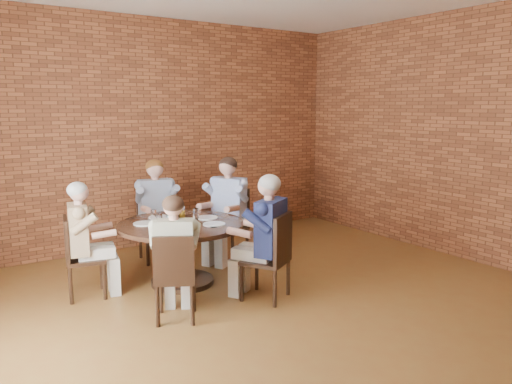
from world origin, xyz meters
TOP-DOWN VIEW (x-y plane):
  - floor at (0.00, 0.00)m, footprint 7.00×7.00m
  - wall_back at (0.00, 3.50)m, footprint 7.00×0.00m
  - wall_right at (3.25, 0.00)m, footprint 0.00×7.00m
  - dining_table at (-0.45, 1.62)m, footprint 1.49×1.49m
  - chair_a at (0.57, 2.18)m, footprint 0.64×0.64m
  - diner_a at (0.48, 2.13)m, footprint 0.91×0.85m
  - chair_b at (-0.30, 2.76)m, footprint 0.51×0.51m
  - diner_b at (-0.31, 2.66)m, footprint 0.65×0.76m
  - chair_c at (-1.59, 1.87)m, footprint 0.49×0.49m
  - diner_c at (-1.51, 1.85)m, footprint 0.72×0.63m
  - chair_d at (-0.99, 0.67)m, footprint 0.54×0.54m
  - diner_d at (-0.95, 0.73)m, footprint 0.72×0.76m
  - chair_e at (0.15, 0.60)m, footprint 0.62×0.62m
  - diner_e at (0.10, 0.68)m, footprint 0.83×0.88m
  - plate_a at (-0.08, 1.66)m, footprint 0.26×0.26m
  - plate_b at (-0.56, 2.01)m, footprint 0.26×0.26m
  - plate_c at (-0.83, 1.80)m, footprint 0.26×0.26m
  - plate_d at (-0.18, 1.31)m, footprint 0.26×0.26m
  - glass_a at (-0.23, 1.67)m, footprint 0.07×0.07m
  - glass_b at (-0.31, 1.87)m, footprint 0.07×0.07m
  - glass_c at (-0.69, 1.88)m, footprint 0.07×0.07m
  - glass_d at (-0.57, 1.71)m, footprint 0.07×0.07m
  - glass_e at (-0.74, 1.59)m, footprint 0.07×0.07m
  - glass_f at (-0.74, 1.26)m, footprint 0.07×0.07m
  - smartphone at (-0.24, 1.25)m, footprint 0.09×0.14m

SIDE VIEW (x-z plane):
  - floor at x=0.00m, z-range 0.00..0.00m
  - chair_d at x=-0.99m, z-range 0.04..0.94m
  - chair_c at x=-1.59m, z-range 0.04..0.96m
  - chair_e at x=0.15m, z-range 0.04..1.00m
  - chair_b at x=-0.30m, z-range 0.04..1.01m
  - dining_table at x=-0.45m, z-range 0.15..0.90m
  - chair_a at x=0.57m, z-range 0.04..1.02m
  - diner_d at x=-0.95m, z-range 0.00..1.26m
  - diner_c at x=-1.51m, z-range 0.00..1.30m
  - diner_e at x=0.10m, z-range 0.00..1.38m
  - diner_b at x=-0.31m, z-range 0.00..1.39m
  - diner_a at x=0.48m, z-range 0.00..1.42m
  - smartphone at x=-0.24m, z-range 0.75..0.76m
  - plate_a at x=-0.08m, z-range 0.75..0.76m
  - plate_b at x=-0.56m, z-range 0.75..0.76m
  - plate_c at x=-0.83m, z-range 0.75..0.76m
  - plate_d at x=-0.18m, z-range 0.75..0.76m
  - glass_a at x=-0.23m, z-range 0.75..0.89m
  - glass_b at x=-0.31m, z-range 0.75..0.89m
  - glass_c at x=-0.69m, z-range 0.75..0.89m
  - glass_d at x=-0.57m, z-range 0.75..0.89m
  - glass_e at x=-0.74m, z-range 0.75..0.89m
  - glass_f at x=-0.74m, z-range 0.75..0.89m
  - wall_back at x=0.00m, z-range -1.80..5.20m
  - wall_right at x=3.25m, z-range -1.80..5.20m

